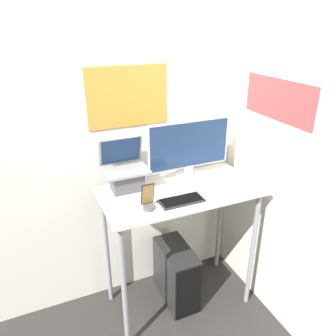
{
  "coord_description": "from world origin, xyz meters",
  "views": [
    {
      "loc": [
        -0.86,
        -1.49,
        2.05
      ],
      "look_at": [
        -0.09,
        0.28,
        1.18
      ],
      "focal_mm": 35.0,
      "sensor_mm": 36.0,
      "label": 1
    }
  ],
  "objects_px": {
    "laptop": "(126,175)",
    "cell_phone": "(148,202)",
    "monitor": "(189,150)",
    "mouse": "(210,195)",
    "keyboard": "(182,201)",
    "computer_tower": "(176,274)"
  },
  "relations": [
    {
      "from": "monitor",
      "to": "cell_phone",
      "type": "height_order",
      "value": "monitor"
    },
    {
      "from": "mouse",
      "to": "cell_phone",
      "type": "bearing_deg",
      "value": 176.54
    },
    {
      "from": "keyboard",
      "to": "mouse",
      "type": "height_order",
      "value": "mouse"
    },
    {
      "from": "laptop",
      "to": "keyboard",
      "type": "xyz_separation_m",
      "value": [
        0.27,
        -0.31,
        -0.09
      ]
    },
    {
      "from": "mouse",
      "to": "computer_tower",
      "type": "height_order",
      "value": "mouse"
    },
    {
      "from": "monitor",
      "to": "keyboard",
      "type": "distance_m",
      "value": 0.42
    },
    {
      "from": "monitor",
      "to": "computer_tower",
      "type": "relative_size",
      "value": 1.32
    },
    {
      "from": "monitor",
      "to": "computer_tower",
      "type": "distance_m",
      "value": 0.99
    },
    {
      "from": "keyboard",
      "to": "monitor",
      "type": "bearing_deg",
      "value": 56.41
    },
    {
      "from": "laptop",
      "to": "computer_tower",
      "type": "relative_size",
      "value": 0.72
    },
    {
      "from": "monitor",
      "to": "mouse",
      "type": "bearing_deg",
      "value": -91.67
    },
    {
      "from": "keyboard",
      "to": "computer_tower",
      "type": "distance_m",
      "value": 0.8
    },
    {
      "from": "monitor",
      "to": "keyboard",
      "type": "relative_size",
      "value": 2.19
    },
    {
      "from": "monitor",
      "to": "computer_tower",
      "type": "bearing_deg",
      "value": -139.3
    },
    {
      "from": "cell_phone",
      "to": "computer_tower",
      "type": "distance_m",
      "value": 0.88
    },
    {
      "from": "keyboard",
      "to": "cell_phone",
      "type": "bearing_deg",
      "value": 179.44
    },
    {
      "from": "mouse",
      "to": "cell_phone",
      "type": "relative_size",
      "value": 0.35
    },
    {
      "from": "mouse",
      "to": "cell_phone",
      "type": "distance_m",
      "value": 0.42
    },
    {
      "from": "cell_phone",
      "to": "laptop",
      "type": "bearing_deg",
      "value": 97.74
    },
    {
      "from": "monitor",
      "to": "computer_tower",
      "type": "height_order",
      "value": "monitor"
    },
    {
      "from": "laptop",
      "to": "cell_phone",
      "type": "xyz_separation_m",
      "value": [
        0.04,
        -0.31,
        -0.05
      ]
    },
    {
      "from": "laptop",
      "to": "cell_phone",
      "type": "bearing_deg",
      "value": -82.26
    }
  ]
}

